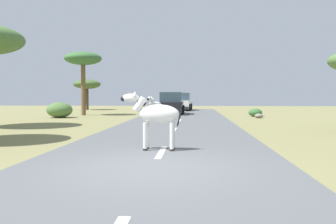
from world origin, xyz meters
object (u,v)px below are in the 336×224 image
at_px(zebra_0, 156,106).
at_px(car_1, 171,104).
at_px(zebra_2, 156,115).
at_px(bush_0, 60,110).
at_px(rock_1, 259,116).
at_px(car_0, 181,102).
at_px(tree_0, 83,60).
at_px(bush_1, 255,113).
at_px(tree_4, 87,85).

height_order(zebra_0, car_1, car_1).
xyz_separation_m(zebra_2, bush_0, (-8.19, 14.36, -0.48)).
xyz_separation_m(zebra_2, rock_1, (5.44, 14.87, -0.85)).
height_order(car_0, rock_1, car_0).
bearing_deg(rock_1, tree_0, 168.63).
bearing_deg(zebra_2, rock_1, -17.48).
bearing_deg(bush_0, rock_1, 2.13).
distance_m(zebra_2, car_0, 26.04).
distance_m(zebra_2, rock_1, 15.86).
xyz_separation_m(zebra_2, car_1, (-0.73, 18.63, -0.16)).
relative_size(zebra_0, rock_1, 2.65).
bearing_deg(car_1, rock_1, -31.30).
height_order(bush_0, bush_1, bush_0).
height_order(car_0, tree_0, tree_0).
relative_size(tree_4, rock_1, 5.77).
bearing_deg(bush_0, zebra_2, -60.29).
xyz_separation_m(zebra_0, car_0, (0.87, 16.06, -0.08)).
height_order(car_0, car_1, same).
xyz_separation_m(car_0, bush_0, (-8.00, -11.68, -0.32)).
height_order(zebra_0, tree_0, tree_0).
bearing_deg(bush_1, rock_1, -92.12).
height_order(zebra_2, rock_1, zebra_2).
distance_m(tree_0, rock_1, 13.79).
xyz_separation_m(tree_4, bush_0, (2.04, -13.20, -2.15)).
height_order(tree_4, rock_1, tree_4).
bearing_deg(tree_4, rock_1, -39.00).
xyz_separation_m(tree_0, bush_1, (12.98, -0.86, -3.96)).
relative_size(zebra_0, bush_1, 1.51).
height_order(zebra_2, tree_4, tree_4).
bearing_deg(car_1, zebra_2, -87.72).
height_order(tree_0, rock_1, tree_0).
bearing_deg(zebra_2, zebra_0, 8.71).
xyz_separation_m(zebra_0, bush_1, (6.57, 6.63, -0.64)).
relative_size(bush_1, rock_1, 1.75).
xyz_separation_m(car_0, car_1, (-0.54, -7.41, 0.00)).
relative_size(zebra_2, tree_4, 0.53).
bearing_deg(bush_1, tree_0, 176.20).
bearing_deg(bush_1, zebra_2, -108.34).
distance_m(tree_4, bush_1, 19.32).
relative_size(zebra_2, bush_1, 1.75).
relative_size(car_1, bush_1, 4.44).
bearing_deg(tree_4, zebra_0, -62.46).
distance_m(zebra_2, car_1, 18.64).
height_order(car_1, tree_4, tree_4).
bearing_deg(bush_0, car_0, 55.59).
height_order(tree_0, bush_1, tree_0).
relative_size(tree_0, rock_1, 8.75).
relative_size(tree_0, bush_0, 2.76).
height_order(car_0, tree_4, tree_4).
relative_size(tree_4, bush_1, 3.29).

